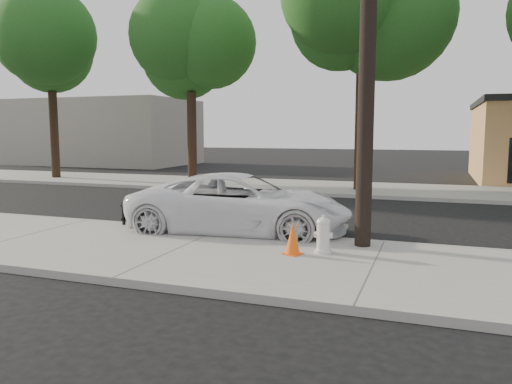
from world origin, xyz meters
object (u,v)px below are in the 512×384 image
at_px(police_cruiser, 241,204).
at_px(traffic_cone, 293,239).
at_px(fire_hydrant, 323,236).
at_px(utility_pole, 368,26).

distance_m(police_cruiser, traffic_cone, 2.91).
bearing_deg(fire_hydrant, police_cruiser, 141.91).
height_order(utility_pole, traffic_cone, utility_pole).
bearing_deg(police_cruiser, traffic_cone, -144.12).
relative_size(utility_pole, police_cruiser, 1.63).
bearing_deg(utility_pole, police_cruiser, 164.07).
bearing_deg(police_cruiser, fire_hydrant, -132.38).
distance_m(utility_pole, fire_hydrant, 4.35).
xyz_separation_m(fire_hydrant, traffic_cone, (-0.54, -0.33, -0.03)).
distance_m(fire_hydrant, traffic_cone, 0.64).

